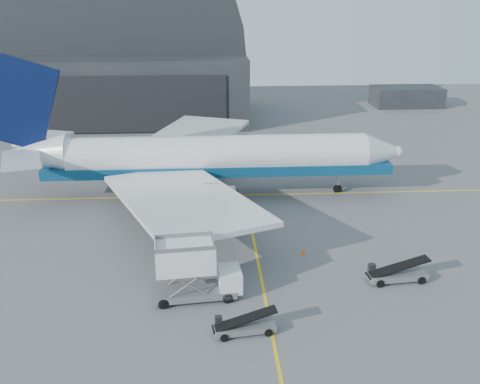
{
  "coord_description": "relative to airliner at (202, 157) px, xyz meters",
  "views": [
    {
      "loc": [
        -4.16,
        -39.0,
        22.27
      ],
      "look_at": [
        -1.25,
        8.94,
        4.5
      ],
      "focal_mm": 40.0,
      "sensor_mm": 36.0,
      "label": 1
    }
  ],
  "objects": [
    {
      "name": "taxi_lines",
      "position": [
        4.96,
        -7.6,
        -4.64
      ],
      "size": [
        80.0,
        42.12,
        0.02
      ],
      "color": "yellow",
      "rests_on": "ground"
    },
    {
      "name": "catering_truck",
      "position": [
        -0.58,
        -22.8,
        -2.28
      ],
      "size": [
        7.04,
        3.23,
        4.68
      ],
      "rotation": [
        0.0,
        0.0,
        0.1
      ],
      "color": "slate",
      "rests_on": "ground"
    },
    {
      "name": "hangar",
      "position": [
        -17.04,
        44.68,
        4.89
      ],
      "size": [
        50.0,
        28.3,
        28.0
      ],
      "color": "black",
      "rests_on": "ground"
    },
    {
      "name": "distant_bldg_a",
      "position": [
        42.96,
        51.74,
        -4.65
      ],
      "size": [
        14.0,
        8.0,
        4.0
      ],
      "primitive_type": "cube",
      "color": "black",
      "rests_on": "ground"
    },
    {
      "name": "belt_loader_b",
      "position": [
        16.07,
        -21.13,
        -4.04
      ],
      "size": [
        5.27,
        2.19,
        1.98
      ],
      "rotation": [
        0.0,
        0.0,
        0.09
      ],
      "color": "slate",
      "rests_on": "ground"
    },
    {
      "name": "ground",
      "position": [
        4.96,
        -20.26,
        -4.65
      ],
      "size": [
        200.0,
        200.0,
        0.0
      ],
      "primitive_type": "plane",
      "color": "#565659",
      "rests_on": "ground"
    },
    {
      "name": "belt_loader_a",
      "position": [
        2.99,
        -27.62,
        -4.11
      ],
      "size": [
        4.65,
        2.09,
        1.74
      ],
      "rotation": [
        0.0,
        0.0,
        0.14
      ],
      "color": "slate",
      "rests_on": "ground"
    },
    {
      "name": "traffic_cone",
      "position": [
        9.23,
        -15.85,
        -4.4
      ],
      "size": [
        0.36,
        0.36,
        0.53
      ],
      "color": "#FD5A07",
      "rests_on": "ground"
    },
    {
      "name": "pushback_tug",
      "position": [
        3.82,
        -8.66,
        -3.99
      ],
      "size": [
        4.16,
        2.9,
        1.77
      ],
      "rotation": [
        0.0,
        0.0,
        0.2
      ],
      "color": "black",
      "rests_on": "ground"
    },
    {
      "name": "airliner",
      "position": [
        0.0,
        0.0,
        0.0
      ],
      "size": [
        47.35,
        45.92,
        16.62
      ],
      "color": "white",
      "rests_on": "ground"
    }
  ]
}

